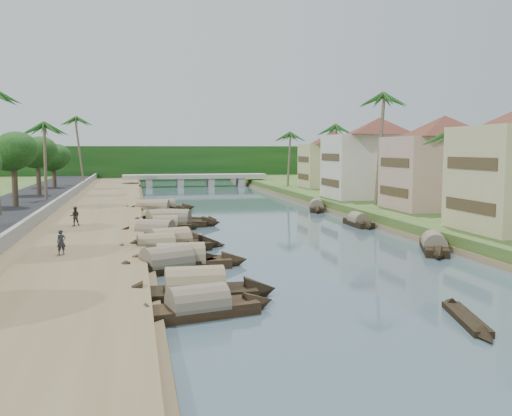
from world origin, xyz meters
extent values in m
plane|color=#3E535D|center=(0.00, 0.00, 0.00)|extent=(220.00, 220.00, 0.00)
cube|color=brown|center=(-16.00, 20.00, 0.40)|extent=(10.00, 180.00, 0.80)
cube|color=#344F1F|center=(19.00, 20.00, 0.60)|extent=(16.00, 180.00, 1.20)
cube|color=black|center=(-24.50, 20.00, 0.70)|extent=(8.00, 180.00, 1.40)
cube|color=gray|center=(-20.20, 20.00, 1.35)|extent=(0.40, 180.00, 1.10)
cube|color=#10390F|center=(0.00, 95.00, 4.00)|extent=(120.00, 4.00, 8.00)
cube|color=#10390F|center=(0.00, 100.00, 4.00)|extent=(120.00, 4.00, 8.00)
cube|color=#10390F|center=(0.00, 105.00, 4.00)|extent=(120.00, 4.00, 8.00)
cube|color=#9E9D93|center=(0.00, 72.00, 2.00)|extent=(28.00, 4.00, 0.80)
cube|color=#9E9D93|center=(-9.00, 72.00, 0.90)|extent=(1.20, 3.50, 1.80)
cube|color=#9E9D93|center=(-3.00, 72.00, 0.90)|extent=(1.20, 3.50, 1.80)
cube|color=#9E9D93|center=(3.00, 72.00, 0.90)|extent=(1.20, 3.50, 1.80)
cube|color=#9E9D93|center=(9.00, 72.00, 0.90)|extent=(1.20, 3.50, 1.80)
cube|color=#443620|center=(12.95, -2.00, 3.20)|extent=(0.10, 6.40, 0.90)
cube|color=#443620|center=(12.95, -2.00, 6.40)|extent=(0.10, 6.40, 0.90)
cube|color=tan|center=(20.00, 14.00, 4.95)|extent=(11.00, 8.00, 7.50)
pyramid|color=#5F2B21|center=(20.00, 14.00, 9.80)|extent=(14.11, 14.11, 2.20)
cube|color=#443620|center=(14.45, 14.00, 3.08)|extent=(0.10, 6.40, 0.90)
cube|color=#443620|center=(14.45, 14.00, 6.08)|extent=(0.10, 6.40, 0.90)
cube|color=beige|center=(19.00, 28.00, 5.20)|extent=(13.00, 8.00, 8.00)
pyramid|color=#5F2B21|center=(19.00, 28.00, 10.30)|extent=(15.59, 15.59, 2.20)
cube|color=#443620|center=(12.45, 28.00, 3.20)|extent=(0.10, 6.40, 0.90)
cube|color=#443620|center=(12.45, 28.00, 6.40)|extent=(0.10, 6.40, 0.90)
cube|color=#C2B682|center=(20.00, 48.00, 4.70)|extent=(10.00, 7.00, 7.00)
pyramid|color=#5F2B21|center=(20.00, 48.00, 9.30)|extent=(12.62, 12.62, 2.20)
cube|color=#443620|center=(14.95, 48.00, 2.95)|extent=(0.10, 5.60, 0.90)
cube|color=#443620|center=(14.95, 48.00, 5.75)|extent=(0.10, 5.60, 0.90)
cube|color=black|center=(-8.97, -15.47, 0.20)|extent=(5.73, 2.91, 0.70)
cone|color=black|center=(-6.00, -14.78, 0.28)|extent=(1.88, 1.85, 1.71)
cone|color=black|center=(-11.94, -16.16, 0.28)|extent=(1.88, 1.85, 1.71)
cylinder|color=#6E6452|center=(-8.97, -15.47, 0.58)|extent=(4.49, 2.68, 1.78)
cube|color=black|center=(-8.81, -12.53, 0.20)|extent=(6.13, 2.24, 0.70)
cone|color=black|center=(-5.41, -12.56, 0.28)|extent=(1.80, 1.98, 2.15)
cone|color=black|center=(-12.20, -12.50, 0.28)|extent=(1.80, 1.98, 2.15)
cylinder|color=olive|center=(-8.81, -12.53, 0.58)|extent=(4.69, 2.31, 2.27)
cube|color=black|center=(-8.88, -4.64, 0.20)|extent=(6.35, 2.08, 0.70)
cone|color=black|center=(-5.38, -4.70, 0.28)|extent=(1.84, 1.80, 1.98)
cone|color=black|center=(-12.39, -4.58, 0.28)|extent=(1.84, 1.80, 1.98)
cylinder|color=olive|center=(-8.88, -4.64, 0.58)|extent=(4.86, 2.13, 2.05)
cube|color=black|center=(-9.80, -5.55, 0.20)|extent=(6.38, 4.29, 0.70)
cone|color=black|center=(-6.70, -4.16, 0.28)|extent=(2.33, 2.33, 1.95)
cone|color=black|center=(-12.89, -6.95, 0.28)|extent=(2.33, 2.33, 1.95)
cylinder|color=#6E6452|center=(-9.80, -5.55, 0.58)|extent=(5.10, 3.77, 2.03)
cube|color=black|center=(-10.26, 0.14, 0.20)|extent=(5.60, 2.36, 0.70)
cone|color=black|center=(-7.24, 0.43, 0.28)|extent=(1.73, 1.80, 1.84)
cone|color=black|center=(-13.27, -0.15, 0.28)|extent=(1.73, 1.80, 1.84)
cylinder|color=olive|center=(-10.26, 0.14, 0.58)|extent=(4.32, 2.31, 1.92)
cube|color=black|center=(-9.19, 1.33, 0.20)|extent=(6.20, 3.72, 0.70)
cone|color=black|center=(-6.08, 2.19, 0.28)|extent=(2.20, 2.40, 2.20)
cone|color=black|center=(-12.30, 0.46, 0.28)|extent=(2.20, 2.40, 2.20)
cylinder|color=olive|center=(-9.19, 1.33, 0.58)|extent=(4.90, 3.44, 2.33)
cube|color=black|center=(-10.04, 6.87, 0.20)|extent=(6.37, 4.42, 0.70)
cone|color=black|center=(-7.00, 5.50, 0.28)|extent=(2.40, 2.49, 2.13)
cone|color=black|center=(-13.09, 8.23, 0.28)|extent=(2.40, 2.49, 2.13)
cylinder|color=#6E6452|center=(-10.04, 6.87, 0.58)|extent=(5.11, 3.92, 2.24)
cube|color=black|center=(-8.95, 12.42, 0.20)|extent=(4.88, 1.88, 0.70)
cone|color=black|center=(-6.30, 12.21, 0.28)|extent=(1.47, 1.46, 1.51)
cone|color=black|center=(-11.60, 12.63, 0.28)|extent=(1.47, 1.46, 1.51)
cylinder|color=olive|center=(-8.95, 12.42, 0.58)|extent=(3.76, 1.85, 1.56)
cube|color=black|center=(-9.24, 15.55, 0.20)|extent=(5.69, 3.33, 0.70)
cone|color=black|center=(-6.37, 16.32, 0.28)|extent=(1.99, 2.14, 1.96)
cone|color=black|center=(-12.11, 14.77, 0.28)|extent=(1.99, 2.14, 1.96)
cylinder|color=olive|center=(-9.24, 15.55, 0.58)|extent=(4.49, 3.07, 2.07)
cube|color=black|center=(-8.05, 15.22, 0.20)|extent=(7.15, 3.96, 0.70)
cone|color=black|center=(-4.41, 14.10, 0.28)|extent=(2.41, 2.33, 2.06)
cone|color=black|center=(-11.69, 16.33, 0.28)|extent=(2.41, 2.33, 2.06)
cylinder|color=#6E6452|center=(-8.05, 15.22, 0.58)|extent=(5.63, 3.56, 2.12)
cube|color=black|center=(-9.81, 17.50, 0.20)|extent=(4.69, 3.26, 0.70)
cone|color=black|center=(-7.56, 16.42, 0.28)|extent=(1.74, 1.75, 1.47)
cone|color=black|center=(-12.06, 18.57, 0.28)|extent=(1.74, 1.75, 1.47)
cylinder|color=olive|center=(-9.81, 17.50, 0.58)|extent=(3.75, 2.86, 1.53)
cube|color=black|center=(-9.31, 25.75, 0.20)|extent=(6.41, 3.46, 0.70)
cone|color=black|center=(-6.03, 24.96, 0.28)|extent=(2.16, 2.24, 2.07)
cone|color=black|center=(-12.60, 26.55, 0.28)|extent=(2.16, 2.24, 2.07)
cylinder|color=olive|center=(-9.31, 25.75, 0.58)|extent=(5.03, 3.20, 2.17)
cube|color=black|center=(-8.39, 28.83, 0.20)|extent=(6.07, 2.60, 0.70)
cone|color=black|center=(-5.18, 29.38, 0.28)|extent=(1.88, 1.73, 1.66)
cone|color=black|center=(-11.61, 28.28, 0.28)|extent=(1.88, 1.73, 1.66)
cylinder|color=#6E6452|center=(-8.39, 28.83, 0.58)|extent=(4.71, 2.43, 1.70)
cube|color=black|center=(-10.16, 26.77, 0.20)|extent=(5.89, 2.60, 0.70)
cone|color=black|center=(-7.02, 26.35, 0.28)|extent=(1.85, 1.87, 1.85)
cone|color=black|center=(-13.29, 27.19, 0.28)|extent=(1.85, 1.87, 1.85)
cylinder|color=olive|center=(-10.16, 26.77, 0.58)|extent=(4.57, 2.49, 1.93)
cube|color=black|center=(9.74, -2.73, 0.20)|extent=(3.82, 5.92, 0.70)
cone|color=black|center=(11.03, 0.19, 0.28)|extent=(2.00, 2.08, 1.66)
cone|color=black|center=(8.45, -5.66, 0.28)|extent=(2.00, 2.08, 1.66)
cylinder|color=#6E6452|center=(9.74, -2.73, 0.58)|extent=(3.33, 4.71, 1.70)
cube|color=black|center=(9.56, 11.32, 0.20)|extent=(1.49, 4.64, 0.70)
cone|color=black|center=(9.55, 13.90, 0.28)|extent=(1.33, 1.34, 1.47)
cone|color=black|center=(9.57, 8.75, 0.28)|extent=(1.33, 1.34, 1.47)
cylinder|color=#6E6452|center=(9.56, 11.32, 0.58)|extent=(1.55, 3.55, 1.53)
cube|color=black|center=(9.87, 25.30, 0.20)|extent=(3.05, 5.77, 0.70)
cone|color=black|center=(10.71, 28.27, 0.28)|extent=(1.81, 1.90, 1.61)
cone|color=black|center=(9.02, 22.34, 0.28)|extent=(1.81, 1.90, 1.61)
cylinder|color=#6E6452|center=(9.87, 25.30, 0.58)|extent=(2.75, 4.53, 1.65)
cube|color=black|center=(2.41, -18.57, 0.10)|extent=(1.93, 4.62, 0.35)
cone|color=black|center=(3.04, -16.08, 0.10)|extent=(1.08, 1.31, 0.83)
cone|color=black|center=(1.77, -21.05, 0.10)|extent=(1.08, 1.31, 0.83)
cube|color=black|center=(-7.35, 2.41, 0.10)|extent=(3.66, 1.11, 0.35)
cone|color=black|center=(-5.33, 2.59, 0.10)|extent=(0.97, 0.88, 0.80)
cone|color=black|center=(-9.37, 2.24, 0.10)|extent=(0.97, 0.88, 0.80)
cube|color=black|center=(-5.68, 19.45, 0.10)|extent=(3.88, 2.67, 0.35)
cone|color=black|center=(-3.72, 18.34, 0.10)|extent=(1.27, 1.19, 0.80)
cone|color=black|center=(-7.64, 20.56, 0.10)|extent=(1.27, 1.19, 0.80)
cylinder|color=#76664E|center=(16.00, 6.09, 5.21)|extent=(0.79, 0.36, 8.02)
sphere|color=#20541C|center=(16.00, 6.09, 9.05)|extent=(3.20, 3.20, 3.20)
cylinder|color=#76664E|center=(15.00, 19.31, 7.41)|extent=(1.14, 0.36, 12.41)
sphere|color=#20541C|center=(15.00, 19.31, 13.37)|extent=(3.20, 3.20, 3.20)
cylinder|color=#76664E|center=(16.00, 37.38, 6.00)|extent=(1.23, 0.36, 9.60)
sphere|color=#20541C|center=(16.00, 37.38, 10.62)|extent=(3.20, 3.20, 3.20)
cylinder|color=#76664E|center=(-22.00, 30.95, 5.93)|extent=(0.45, 0.36, 9.06)
sphere|color=#20541C|center=(-22.00, 30.95, 10.28)|extent=(3.20, 3.20, 3.20)
cylinder|color=#76664E|center=(14.00, 53.66, 5.67)|extent=(0.82, 0.36, 8.94)
sphere|color=#20541C|center=(14.00, 53.66, 9.96)|extent=(3.20, 3.20, 3.20)
cylinder|color=#76664E|center=(-20.50, 61.81, 7.11)|extent=(1.50, 0.36, 11.40)
sphere|color=#20541C|center=(-20.50, 61.81, 12.60)|extent=(3.20, 3.20, 3.20)
cylinder|color=#4F3D2D|center=(-24.00, 23.46, 3.34)|extent=(0.60, 0.60, 3.97)
ellipsoid|color=#10390F|center=(-24.00, 23.46, 7.13)|extent=(4.49, 4.49, 3.69)
cylinder|color=#4F3D2D|center=(-24.00, 38.66, 3.27)|extent=(0.60, 0.60, 3.83)
ellipsoid|color=#10390F|center=(-24.00, 38.66, 6.93)|extent=(4.48, 4.48, 3.69)
cylinder|color=#4F3D2D|center=(-24.00, 53.57, 2.97)|extent=(0.60, 0.60, 3.20)
ellipsoid|color=#10390F|center=(-24.00, 53.57, 6.03)|extent=(4.63, 4.63, 3.81)
cylinder|color=#4F3D2D|center=(24.00, 29.85, 3.01)|extent=(0.60, 0.60, 3.70)
ellipsoid|color=#10390F|center=(24.00, 29.85, 6.55)|extent=(4.45, 4.45, 3.66)
imported|color=#2B2C34|center=(-16.27, -2.89, 1.59)|extent=(0.67, 0.55, 1.57)
imported|color=#312E22|center=(-16.80, 11.06, 1.64)|extent=(0.85, 0.68, 1.67)
camera|label=1|loc=(-11.59, -40.34, 7.52)|focal=40.00mm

